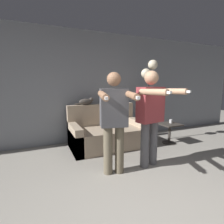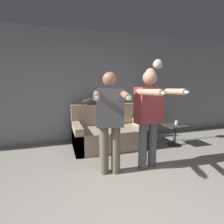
% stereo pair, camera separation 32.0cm
% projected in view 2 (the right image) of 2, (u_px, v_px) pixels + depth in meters
% --- Properties ---
extents(wall_back, '(10.00, 0.05, 2.60)m').
position_uv_depth(wall_back, '(86.00, 88.00, 4.19)').
color(wall_back, gray).
rests_on(wall_back, ground_plane).
extents(couch, '(1.61, 0.90, 0.92)m').
position_uv_depth(couch, '(110.00, 134.00, 3.91)').
color(couch, tan).
rests_on(couch, ground_plane).
extents(person_left, '(0.57, 0.75, 1.56)m').
position_uv_depth(person_left, '(110.00, 118.00, 2.60)').
color(person_left, '#6B604C').
rests_on(person_left, ground_plane).
extents(person_right, '(0.59, 0.74, 1.60)m').
position_uv_depth(person_right, '(150.00, 113.00, 2.79)').
color(person_right, '#56565B').
rests_on(person_right, ground_plane).
extents(cat, '(0.43, 0.14, 0.17)m').
position_uv_depth(cat, '(90.00, 101.00, 3.99)').
color(cat, '#3D3833').
rests_on(cat, couch).
extents(floor_lamp, '(0.40, 0.32, 1.93)m').
position_uv_depth(floor_lamp, '(154.00, 77.00, 3.92)').
color(floor_lamp, black).
rests_on(floor_lamp, ground_plane).
extents(side_table, '(0.44, 0.44, 0.47)m').
position_uv_depth(side_table, '(175.00, 131.00, 3.94)').
color(side_table, '#38332D').
rests_on(side_table, ground_plane).
extents(cup, '(0.07, 0.07, 0.09)m').
position_uv_depth(cup, '(176.00, 123.00, 3.97)').
color(cup, white).
rests_on(cup, side_table).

